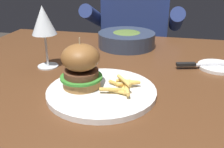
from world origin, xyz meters
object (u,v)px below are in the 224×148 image
(burger_sandwich, at_px, (81,66))
(bread_plate, at_px, (217,67))
(table_knife, at_px, (202,64))
(soup_bowl, at_px, (126,39))
(diner_person, at_px, (135,52))
(main_plate, at_px, (102,91))
(wine_glass, at_px, (44,22))

(burger_sandwich, distance_m, bread_plate, 0.44)
(table_knife, bearing_deg, soup_bowl, 146.40)
(table_knife, height_order, soup_bowl, soup_bowl)
(table_knife, relative_size, diner_person, 0.17)
(main_plate, relative_size, soup_bowl, 1.22)
(bread_plate, distance_m, table_knife, 0.05)
(main_plate, relative_size, table_knife, 1.36)
(diner_person, bearing_deg, bread_plate, -61.29)
(main_plate, height_order, soup_bowl, soup_bowl)
(wine_glass, bearing_deg, burger_sandwich, -40.68)
(main_plate, distance_m, diner_person, 0.90)
(main_plate, bearing_deg, bread_plate, 38.52)
(soup_bowl, distance_m, diner_person, 0.51)
(soup_bowl, bearing_deg, main_plate, -88.91)
(soup_bowl, bearing_deg, burger_sandwich, -96.34)
(burger_sandwich, height_order, table_knife, burger_sandwich)
(soup_bowl, bearing_deg, table_knife, -33.60)
(main_plate, xyz_separation_m, table_knife, (0.26, 0.24, 0.01))
(burger_sandwich, height_order, soup_bowl, burger_sandwich)
(soup_bowl, xyz_separation_m, diner_person, (-0.02, 0.46, -0.21))
(burger_sandwich, relative_size, diner_person, 0.11)
(table_knife, bearing_deg, diner_person, 114.78)
(bread_plate, bearing_deg, table_knife, -164.42)
(diner_person, bearing_deg, main_plate, -87.93)
(table_knife, distance_m, diner_person, 0.73)
(table_knife, height_order, diner_person, diner_person)
(burger_sandwich, distance_m, diner_person, 0.91)
(burger_sandwich, bearing_deg, table_knife, 35.89)
(main_plate, xyz_separation_m, burger_sandwich, (-0.05, 0.01, 0.06))
(wine_glass, xyz_separation_m, table_knife, (0.48, 0.09, -0.13))
(burger_sandwich, height_order, wine_glass, wine_glass)
(bread_plate, height_order, table_knife, table_knife)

